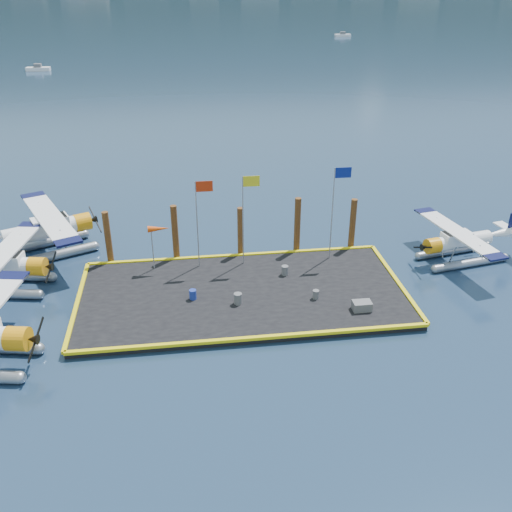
{
  "coord_description": "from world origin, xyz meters",
  "views": [
    {
      "loc": [
        -3.24,
        -30.35,
        18.53
      ],
      "look_at": [
        1.12,
        2.0,
        1.81
      ],
      "focal_mm": 40.0,
      "sensor_mm": 36.0,
      "label": 1
    }
  ],
  "objects_px": {
    "crate": "(362,306)",
    "piling_4": "(352,226)",
    "flagpole_yellow": "(246,207)",
    "flagpole_blue": "(336,200)",
    "piling_0": "(108,239)",
    "piling_1": "(175,234)",
    "drum_3": "(238,299)",
    "drum_1": "(316,294)",
    "windsock": "(158,230)",
    "drum_2": "(285,270)",
    "seaplane_d": "(460,243)",
    "seaplane_c": "(45,233)",
    "piling_2": "(241,233)",
    "flagpole_red": "(200,211)",
    "piling_3": "(297,227)",
    "drum_0": "(193,294)",
    "seaplane_b": "(0,268)"
  },
  "relations": [
    {
      "from": "seaplane_b",
      "to": "seaplane_c",
      "type": "distance_m",
      "value": 5.15
    },
    {
      "from": "drum_0",
      "to": "flagpole_yellow",
      "type": "bearing_deg",
      "value": 48.2
    },
    {
      "from": "seaplane_d",
      "to": "piling_4",
      "type": "bearing_deg",
      "value": 59.77
    },
    {
      "from": "drum_1",
      "to": "piling_3",
      "type": "relative_size",
      "value": 0.13
    },
    {
      "from": "seaplane_b",
      "to": "flagpole_blue",
      "type": "distance_m",
      "value": 21.95
    },
    {
      "from": "crate",
      "to": "drum_1",
      "type": "bearing_deg",
      "value": 145.71
    },
    {
      "from": "flagpole_blue",
      "to": "piling_0",
      "type": "xyz_separation_m",
      "value": [
        -15.2,
        1.6,
        -2.69
      ]
    },
    {
      "from": "piling_0",
      "to": "piling_1",
      "type": "height_order",
      "value": "piling_1"
    },
    {
      "from": "flagpole_yellow",
      "to": "piling_4",
      "type": "distance_m",
      "value": 8.35
    },
    {
      "from": "piling_1",
      "to": "piling_4",
      "type": "distance_m",
      "value": 12.5
    },
    {
      "from": "flagpole_yellow",
      "to": "drum_3",
      "type": "bearing_deg",
      "value": -102.38
    },
    {
      "from": "crate",
      "to": "piling_1",
      "type": "relative_size",
      "value": 0.26
    },
    {
      "from": "drum_2",
      "to": "piling_2",
      "type": "height_order",
      "value": "piling_2"
    },
    {
      "from": "seaplane_b",
      "to": "windsock",
      "type": "relative_size",
      "value": 3.12
    },
    {
      "from": "seaplane_c",
      "to": "drum_2",
      "type": "bearing_deg",
      "value": 45.17
    },
    {
      "from": "flagpole_yellow",
      "to": "seaplane_c",
      "type": "bearing_deg",
      "value": 163.51
    },
    {
      "from": "seaplane_b",
      "to": "piling_4",
      "type": "height_order",
      "value": "piling_4"
    },
    {
      "from": "flagpole_blue",
      "to": "seaplane_d",
      "type": "bearing_deg",
      "value": -5.93
    },
    {
      "from": "crate",
      "to": "piling_4",
      "type": "relative_size",
      "value": 0.27
    },
    {
      "from": "drum_2",
      "to": "windsock",
      "type": "relative_size",
      "value": 0.2
    },
    {
      "from": "piling_4",
      "to": "drum_2",
      "type": "bearing_deg",
      "value": -146.93
    },
    {
      "from": "flagpole_yellow",
      "to": "piling_4",
      "type": "relative_size",
      "value": 1.55
    },
    {
      "from": "piling_3",
      "to": "drum_3",
      "type": "bearing_deg",
      "value": -126.17
    },
    {
      "from": "flagpole_yellow",
      "to": "piling_0",
      "type": "relative_size",
      "value": 1.55
    },
    {
      "from": "windsock",
      "to": "piling_2",
      "type": "bearing_deg",
      "value": 16.15
    },
    {
      "from": "drum_0",
      "to": "flagpole_yellow",
      "type": "distance_m",
      "value": 6.83
    },
    {
      "from": "flagpole_yellow",
      "to": "flagpole_red",
      "type": "bearing_deg",
      "value": 180.0
    },
    {
      "from": "drum_1",
      "to": "windsock",
      "type": "xyz_separation_m",
      "value": [
        -9.36,
        5.17,
        2.55
      ]
    },
    {
      "from": "drum_3",
      "to": "piling_3",
      "type": "height_order",
      "value": "piling_3"
    },
    {
      "from": "drum_2",
      "to": "seaplane_d",
      "type": "bearing_deg",
      "value": 4.9
    },
    {
      "from": "piling_1",
      "to": "drum_0",
      "type": "bearing_deg",
      "value": -81.02
    },
    {
      "from": "windsock",
      "to": "piling_0",
      "type": "xyz_separation_m",
      "value": [
        -3.47,
        1.6,
        -1.23
      ]
    },
    {
      "from": "flagpole_blue",
      "to": "piling_0",
      "type": "relative_size",
      "value": 1.62
    },
    {
      "from": "crate",
      "to": "flagpole_blue",
      "type": "xyz_separation_m",
      "value": [
        -0.03,
        6.8,
        4.01
      ]
    },
    {
      "from": "piling_1",
      "to": "piling_3",
      "type": "xyz_separation_m",
      "value": [
        8.5,
        0.0,
        0.05
      ]
    },
    {
      "from": "seaplane_c",
      "to": "piling_4",
      "type": "relative_size",
      "value": 2.59
    },
    {
      "from": "piling_3",
      "to": "piling_4",
      "type": "height_order",
      "value": "piling_3"
    },
    {
      "from": "drum_0",
      "to": "drum_2",
      "type": "relative_size",
      "value": 0.97
    },
    {
      "from": "flagpole_red",
      "to": "piling_0",
      "type": "relative_size",
      "value": 1.5
    },
    {
      "from": "drum_3",
      "to": "drum_1",
      "type": "bearing_deg",
      "value": -0.38
    },
    {
      "from": "piling_0",
      "to": "piling_3",
      "type": "height_order",
      "value": "piling_3"
    },
    {
      "from": "flagpole_yellow",
      "to": "piling_0",
      "type": "xyz_separation_m",
      "value": [
        -9.2,
        1.6,
        -2.51
      ]
    },
    {
      "from": "flagpole_yellow",
      "to": "piling_2",
      "type": "bearing_deg",
      "value": 97.21
    },
    {
      "from": "drum_3",
      "to": "drum_2",
      "type": "bearing_deg",
      "value": 42.64
    },
    {
      "from": "flagpole_blue",
      "to": "piling_0",
      "type": "height_order",
      "value": "flagpole_blue"
    },
    {
      "from": "seaplane_c",
      "to": "piling_1",
      "type": "height_order",
      "value": "piling_1"
    },
    {
      "from": "drum_3",
      "to": "piling_3",
      "type": "xyz_separation_m",
      "value": [
        4.92,
        6.74,
        1.41
      ]
    },
    {
      "from": "windsock",
      "to": "piling_1",
      "type": "distance_m",
      "value": 2.21
    },
    {
      "from": "flagpole_blue",
      "to": "piling_4",
      "type": "xyz_separation_m",
      "value": [
        1.8,
        1.6,
        -2.69
      ]
    },
    {
      "from": "flagpole_blue",
      "to": "windsock",
      "type": "bearing_deg",
      "value": 180.0
    }
  ]
}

